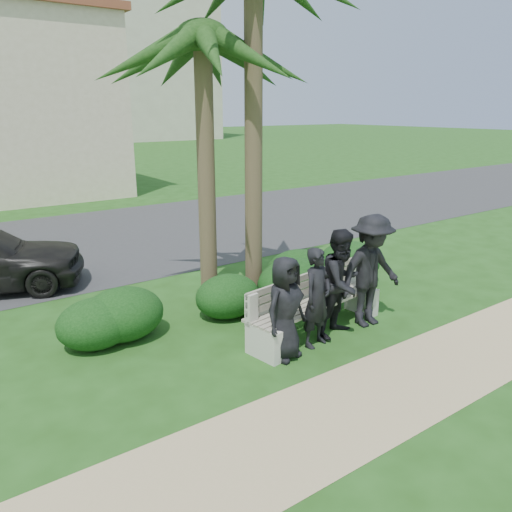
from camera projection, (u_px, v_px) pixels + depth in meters
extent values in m
plane|color=#1F4714|center=(304.00, 338.00, 7.93)|extent=(160.00, 160.00, 0.00)
cube|color=tan|center=(394.00, 388.00, 6.53)|extent=(30.00, 1.60, 0.01)
cube|color=#2D2D30|center=(120.00, 237.00, 14.18)|extent=(160.00, 8.00, 0.01)
cube|color=beige|center=(1.00, 108.00, 20.44)|extent=(8.00, 8.00, 7.00)
cube|color=beige|center=(81.00, 48.00, 55.83)|extent=(26.00, 18.00, 20.00)
cube|color=gray|center=(318.00, 304.00, 8.00)|extent=(2.71, 1.00, 0.04)
cube|color=gray|center=(308.00, 283.00, 8.13)|extent=(2.62, 0.44, 0.31)
cube|color=beige|center=(255.00, 338.00, 7.39)|extent=(0.27, 0.63, 0.48)
cube|color=beige|center=(370.00, 302.00, 8.76)|extent=(0.27, 0.63, 0.48)
imported|color=black|center=(285.00, 308.00, 7.13)|extent=(0.84, 0.65, 1.54)
imported|color=black|center=(317.00, 298.00, 7.51)|extent=(0.63, 0.49, 1.55)
imported|color=black|center=(341.00, 283.00, 7.86)|extent=(0.98, 0.84, 1.74)
imported|color=black|center=(371.00, 271.00, 8.19)|extent=(1.26, 0.77, 1.89)
ellipsoid|color=black|center=(96.00, 322.00, 7.59)|extent=(1.19, 0.99, 0.78)
ellipsoid|color=black|center=(123.00, 313.00, 7.85)|extent=(1.30, 1.08, 0.85)
ellipsoid|color=black|center=(228.00, 295.00, 8.71)|extent=(1.17, 0.97, 0.77)
ellipsoid|color=black|center=(294.00, 282.00, 9.08)|extent=(1.43, 1.18, 0.93)
ellipsoid|color=black|center=(298.00, 271.00, 9.77)|extent=(1.37, 1.13, 0.90)
ellipsoid|color=black|center=(349.00, 262.00, 10.33)|extent=(1.40, 1.16, 0.91)
cylinder|color=brown|center=(206.00, 176.00, 9.00)|extent=(0.32, 0.32, 4.68)
cylinder|color=brown|center=(254.00, 143.00, 8.85)|extent=(0.32, 0.32, 5.84)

